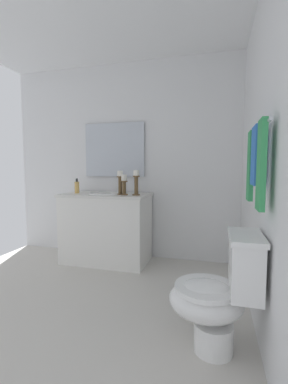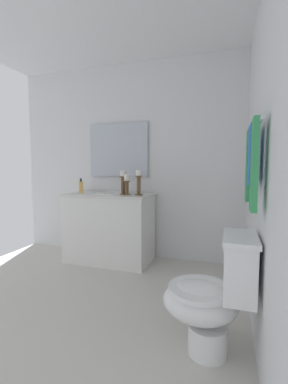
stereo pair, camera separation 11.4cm
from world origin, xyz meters
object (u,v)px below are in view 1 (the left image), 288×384
sink_basin (106,197)px  towel_near_vanity (250,166)px  candle_holder_mid (120,182)px  towel_near_corner (261,165)px  candle_holder_tall (136,182)px  soap_bottle (77,187)px  mirror (114,150)px  toilet (218,295)px  candle_holder_short (124,184)px  vanity_cabinet (106,228)px  towel_bar (260,129)px  towel_center (255,156)px

sink_basin → towel_near_vanity: 1.81m
candle_holder_mid → towel_near_corner: 1.90m
candle_holder_tall → soap_bottle: candle_holder_tall is taller
mirror → toilet: (1.59, 1.30, -1.00)m
candle_holder_tall → towel_near_corner: size_ratio=0.59×
towel_near_vanity → soap_bottle: bearing=-116.1°
mirror → towel_near_corner: mirror is taller
sink_basin → soap_bottle: 0.40m
candle_holder_tall → towel_near_corner: 1.74m
toilet → towel_near_corner: (0.10, 0.20, 0.78)m
sink_basin → mirror: 0.64m
candle_holder_mid → soap_bottle: (-0.03, -0.58, -0.07)m
towel_near_corner → candle_holder_short: bearing=-137.1°
vanity_cabinet → candle_holder_mid: size_ratio=3.77×
soap_bottle → toilet: size_ratio=0.24×
sink_basin → soap_bottle: size_ratio=2.23×
towel_bar → towel_center: 0.16m
candle_holder_short → soap_bottle: bearing=-95.0°
candle_holder_mid → towel_center: bearing=49.1°
mirror → towel_near_vanity: 1.95m
candle_holder_mid → soap_bottle: bearing=-92.9°
candle_holder_tall → towel_bar: size_ratio=0.40×
candle_holder_short → candle_holder_tall: bearing=89.1°
toilet → towel_center: bearing=124.5°
candle_holder_short → towel_near_vanity: bearing=55.3°
towel_near_vanity → candle_holder_short: bearing=-124.7°
toilet → towel_bar: 1.04m
mirror → towel_center: 2.10m
mirror → candle_holder_tall: 0.66m
candle_holder_tall → candle_holder_mid: size_ratio=1.02×
candle_holder_tall → candle_holder_mid: bearing=-97.9°
sink_basin → toilet: 1.90m
vanity_cabinet → sink_basin: sink_basin is taller
sink_basin → candle_holder_tall: 0.45m
towel_center → towel_near_corner: 0.25m
towel_near_vanity → towel_near_corner: 0.48m
mirror → toilet: mirror is taller
vanity_cabinet → mirror: 0.99m
candle_holder_mid → towel_bar: (1.13, 1.32, 0.39)m
sink_basin → candle_holder_short: size_ratio=1.72×
mirror → candle_holder_short: 0.60m
towel_center → candle_holder_tall: bearing=-135.0°
mirror → candle_holder_tall: bearing=48.7°
towel_bar → toilet: bearing=-57.7°
sink_basin → towel_near_corner: size_ratio=0.84×
mirror → toilet: bearing=39.2°
mirror → soap_bottle: (0.30, -0.38, -0.47)m
soap_bottle → towel_center: 2.23m
towel_center → towel_near_corner: size_ratio=0.75×
vanity_cabinet → towel_near_corner: bearing=46.8°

